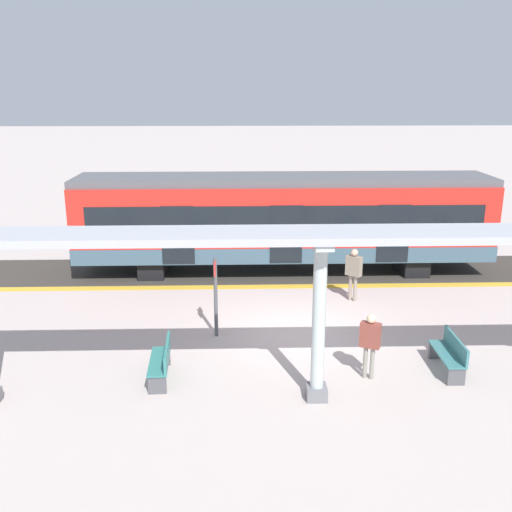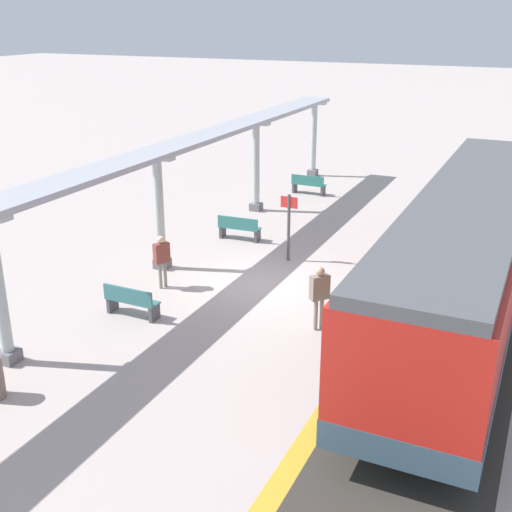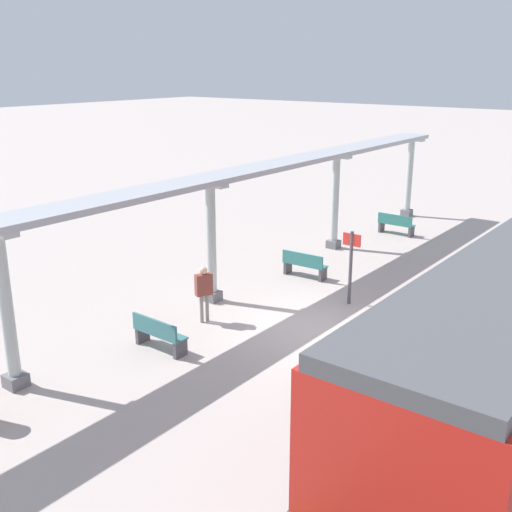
% 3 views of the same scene
% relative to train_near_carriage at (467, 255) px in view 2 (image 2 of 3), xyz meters
% --- Properties ---
extents(ground_plane, '(176.00, 176.00, 0.00)m').
position_rel_train_near_carriage_xyz_m(ground_plane, '(5.55, -0.02, -1.83)').
color(ground_plane, '#B4A6A1').
extents(tactile_edge_strip, '(0.42, 34.81, 0.01)m').
position_rel_train_near_carriage_xyz_m(tactile_edge_strip, '(1.80, -0.02, -1.83)').
color(tactile_edge_strip, gold).
rests_on(tactile_edge_strip, ground).
extents(trackbed, '(3.20, 46.81, 0.01)m').
position_rel_train_near_carriage_xyz_m(trackbed, '(-0.01, -0.02, -1.83)').
color(trackbed, '#38332D').
rests_on(trackbed, ground).
extents(train_near_carriage, '(2.65, 14.65, 3.48)m').
position_rel_train_near_carriage_xyz_m(train_near_carriage, '(0.00, 0.00, 0.00)').
color(train_near_carriage, red).
rests_on(train_near_carriage, ground).
extents(canopy_pillar_nearest, '(1.10, 0.44, 3.58)m').
position_rel_train_near_carriage_xyz_m(canopy_pillar_nearest, '(9.05, -13.56, -0.02)').
color(canopy_pillar_nearest, slate).
rests_on(canopy_pillar_nearest, ground).
extents(canopy_pillar_second, '(1.10, 0.44, 3.58)m').
position_rel_train_near_carriage_xyz_m(canopy_pillar_second, '(9.05, -6.94, -0.02)').
color(canopy_pillar_second, slate).
rests_on(canopy_pillar_second, ground).
extents(canopy_pillar_third, '(1.10, 0.44, 3.58)m').
position_rel_train_near_carriage_xyz_m(canopy_pillar_third, '(9.05, 0.05, -0.02)').
color(canopy_pillar_third, slate).
rests_on(canopy_pillar_third, ground).
extents(canopy_beam, '(1.20, 27.78, 0.16)m').
position_rel_train_near_carriage_xyz_m(canopy_beam, '(9.05, -0.07, 1.82)').
color(canopy_beam, '#A8AAB2').
rests_on(canopy_beam, canopy_pillar_nearest).
extents(bench_near_end, '(1.51, 0.46, 0.86)m').
position_rel_train_near_carriage_xyz_m(bench_near_end, '(7.89, 3.36, -1.39)').
color(bench_near_end, '#367274').
rests_on(bench_near_end, ground).
extents(bench_mid_platform, '(1.52, 0.52, 0.86)m').
position_rel_train_near_carriage_xyz_m(bench_mid_platform, '(8.06, -3.38, -1.39)').
color(bench_mid_platform, '#2E7672').
rests_on(bench_mid_platform, ground).
extents(bench_far_end, '(1.50, 0.46, 0.86)m').
position_rel_train_near_carriage_xyz_m(bench_far_end, '(8.02, -10.18, -1.39)').
color(bench_far_end, '#2C766D').
rests_on(bench_far_end, ground).
extents(platform_info_sign, '(0.56, 0.10, 2.20)m').
position_rel_train_near_carriage_xyz_m(platform_info_sign, '(5.72, -2.23, -0.51)').
color(platform_info_sign, '#4C4C51').
rests_on(platform_info_sign, ground).
extents(passenger_waiting_near_edge, '(0.48, 0.51, 1.69)m').
position_rel_train_near_carriage_xyz_m(passenger_waiting_near_edge, '(3.18, 1.97, -0.78)').
color(passenger_waiting_near_edge, gray).
rests_on(passenger_waiting_near_edge, ground).
extents(passenger_by_the_benches, '(0.39, 0.50, 1.59)m').
position_rel_train_near_carriage_xyz_m(passenger_by_the_benches, '(8.18, 1.36, -0.84)').
color(passenger_by_the_benches, gray).
rests_on(passenger_by_the_benches, ground).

